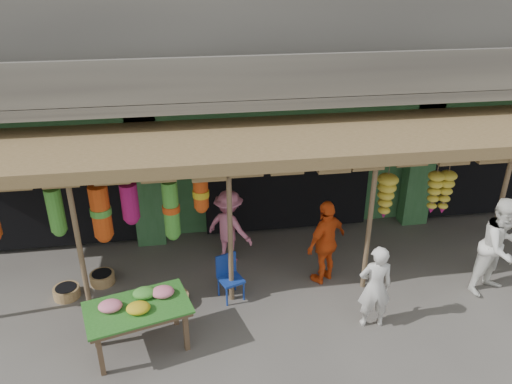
{
  "coord_description": "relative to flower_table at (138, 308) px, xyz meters",
  "views": [
    {
      "loc": [
        -2.18,
        -7.55,
        5.76
      ],
      "look_at": [
        -0.87,
        1.0,
        1.55
      ],
      "focal_mm": 35.0,
      "sensor_mm": 36.0,
      "label": 1
    }
  ],
  "objects": [
    {
      "name": "ground",
      "position": [
        3.05,
        1.19,
        -0.77
      ],
      "size": [
        80.0,
        80.0,
        0.0
      ],
      "primitive_type": "plane",
      "color": "#514C47",
      "rests_on": "ground"
    },
    {
      "name": "building",
      "position": [
        3.05,
        6.05,
        2.6
      ],
      "size": [
        16.4,
        6.8,
        7.0
      ],
      "color": "gray",
      "rests_on": "ground"
    },
    {
      "name": "awning",
      "position": [
        2.9,
        1.99,
        1.81
      ],
      "size": [
        14.0,
        2.7,
        2.79
      ],
      "color": "brown",
      "rests_on": "ground"
    },
    {
      "name": "flower_table",
      "position": [
        0.0,
        0.0,
        0.0
      ],
      "size": [
        1.77,
        1.3,
        0.95
      ],
      "rotation": [
        0.0,
        0.0,
        0.26
      ],
      "color": "brown",
      "rests_on": "ground"
    },
    {
      "name": "blue_chair",
      "position": [
        1.52,
        1.1,
        -0.3
      ],
      "size": [
        0.51,
        0.52,
        0.84
      ],
      "rotation": [
        0.0,
        0.0,
        0.36
      ],
      "color": "#173796",
      "rests_on": "ground"
    },
    {
      "name": "basket_left",
      "position": [
        -1.44,
        1.51,
        -0.67
      ],
      "size": [
        0.6,
        0.6,
        0.2
      ],
      "primitive_type": "cylinder",
      "rotation": [
        0.0,
        0.0,
        0.31
      ],
      "color": "brown",
      "rests_on": "ground"
    },
    {
      "name": "basket_mid",
      "position": [
        0.52,
        0.99,
        -0.67
      ],
      "size": [
        0.63,
        0.63,
        0.2
      ],
      "primitive_type": "cylinder",
      "rotation": [
        0.0,
        0.0,
        0.27
      ],
      "color": "#9D8346",
      "rests_on": "ground"
    },
    {
      "name": "basket_right",
      "position": [
        -0.84,
        1.85,
        -0.66
      ],
      "size": [
        0.48,
        0.48,
        0.21
      ],
      "primitive_type": "cylinder",
      "rotation": [
        0.0,
        0.0,
        0.04
      ],
      "color": "#A07D4A",
      "rests_on": "ground"
    },
    {
      "name": "person_front",
      "position": [
        3.82,
        -0.05,
        0.01
      ],
      "size": [
        0.59,
        0.41,
        1.54
      ],
      "primitive_type": "imported",
      "rotation": [
        0.0,
        0.0,
        3.07
      ],
      "color": "silver",
      "rests_on": "ground"
    },
    {
      "name": "person_right",
      "position": [
        6.39,
        0.52,
        0.18
      ],
      "size": [
        1.11,
        0.99,
        1.89
      ],
      "primitive_type": "imported",
      "rotation": [
        0.0,
        0.0,
        0.36
      ],
      "color": "white",
      "rests_on": "ground"
    },
    {
      "name": "person_vendor",
      "position": [
        3.38,
        1.31,
        0.08
      ],
      "size": [
        1.05,
        0.9,
        1.7
      ],
      "primitive_type": "imported",
      "rotation": [
        0.0,
        0.0,
        3.74
      ],
      "color": "#E54E15",
      "rests_on": "ground"
    },
    {
      "name": "person_shopper",
      "position": [
        1.65,
        2.25,
        0.02
      ],
      "size": [
        1.15,
        1.09,
        1.57
      ],
      "primitive_type": "imported",
      "rotation": [
        0.0,
        0.0,
        2.45
      ],
      "color": "pink",
      "rests_on": "ground"
    }
  ]
}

